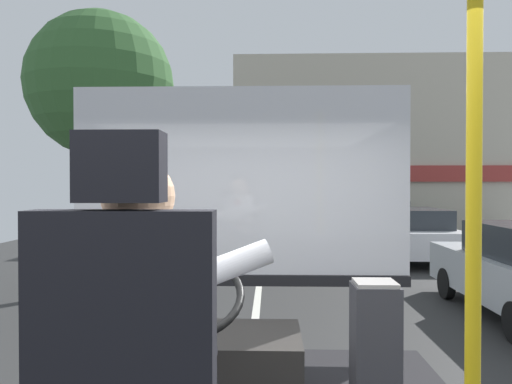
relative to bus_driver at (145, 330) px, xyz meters
name	(u,v)px	position (x,y,z in m)	size (l,w,h in m)	color
ground	(260,274)	(0.16, 9.28, -1.58)	(18.00, 44.00, 0.06)	#2D2D2D
bus_driver	(145,330)	(0.00, 0.00, 0.00)	(0.80, 0.63, 0.80)	black
steering_console	(201,366)	(0.00, 1.16, -0.55)	(1.10, 1.03, 0.87)	#282623
handrail_pole	(473,246)	(0.97, -0.04, 0.26)	(0.04, 0.04, 2.09)	gold
fare_box	(375,352)	(0.92, 1.01, -0.42)	(0.23, 0.22, 0.73)	#333338
windshield_panel	(240,208)	(0.16, 2.10, 0.27)	(2.50, 0.08, 1.48)	silver
street_tree	(101,86)	(-2.82, 7.49, 2.30)	(2.73, 2.73, 5.25)	#4C3828
shop_building	(382,150)	(5.03, 18.48, 1.89)	(12.10, 4.14, 6.90)	#BCB29E
parked_car_white	(408,233)	(4.05, 11.29, -0.85)	(1.96, 3.91, 1.37)	silver
parked_car_green	(378,219)	(4.34, 16.20, -0.81)	(1.98, 4.20, 1.45)	#195633
parked_car_red	(356,213)	(4.37, 20.85, -0.86)	(1.91, 4.47, 1.35)	maroon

